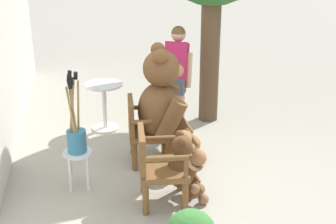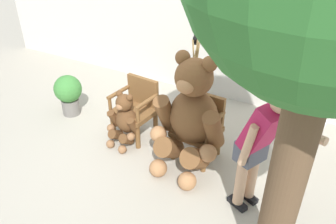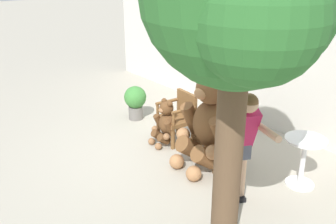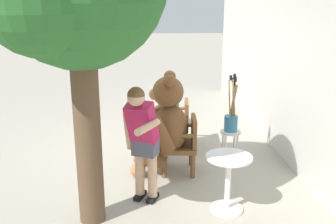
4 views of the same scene
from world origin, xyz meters
name	(u,v)px [view 2 (image 2 of 4)]	position (x,y,z in m)	size (l,w,h in m)	color
ground_plane	(143,167)	(0.00, 0.00, 0.00)	(60.00, 60.00, 0.00)	#A8A091
back_wall	(220,17)	(0.00, 2.40, 1.40)	(10.00, 0.16, 2.80)	beige
wooden_chair_left	(136,107)	(-0.49, 0.61, 0.46)	(0.60, 0.57, 0.86)	brown
wooden_chair_right	(199,126)	(0.50, 0.61, 0.46)	(0.60, 0.56, 0.86)	brown
teddy_bear_large	(190,116)	(0.49, 0.35, 0.75)	(0.92, 0.89, 1.53)	brown
teddy_bear_small	(124,120)	(-0.50, 0.33, 0.40)	(0.49, 0.47, 0.81)	brown
person_visitor	(260,141)	(1.42, 0.02, 0.92)	(0.83, 0.47, 1.55)	black
white_stool	(192,97)	(0.00, 1.46, 0.36)	(0.34, 0.34, 0.46)	silver
brush_bucket	(193,78)	(0.00, 1.46, 0.68)	(0.22, 0.22, 0.96)	teal
round_side_table	(298,135)	(1.67, 1.05, 0.45)	(0.56, 0.56, 0.72)	white
potted_plant	(68,92)	(-1.77, 0.55, 0.40)	(0.44, 0.44, 0.68)	slate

